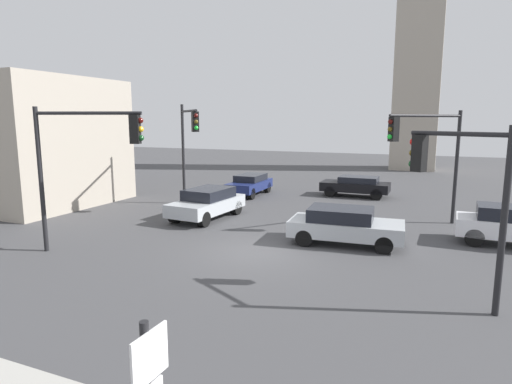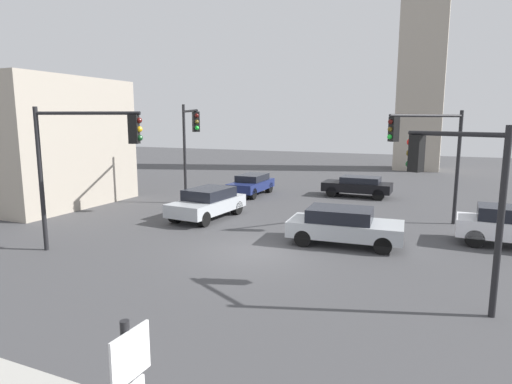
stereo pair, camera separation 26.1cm
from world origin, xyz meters
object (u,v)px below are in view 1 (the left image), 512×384
(car_1, at_px, (250,184))
(car_4, at_px, (345,225))
(traffic_light_3, at_px, (427,144))
(traffic_light_0, at_px, (189,136))
(traffic_light_1, at_px, (457,178))
(traffic_light_2, at_px, (87,149))
(car_3, at_px, (356,185))
(car_0, at_px, (207,203))

(car_1, bearing_deg, car_4, 41.56)
(traffic_light_3, bearing_deg, car_4, 5.05)
(traffic_light_0, xyz_separation_m, traffic_light_1, (12.78, -7.77, -0.63))
(traffic_light_0, distance_m, car_1, 6.13)
(traffic_light_0, relative_size, traffic_light_2, 1.08)
(traffic_light_1, xyz_separation_m, car_3, (-5.11, 14.93, -2.58))
(traffic_light_2, height_order, car_3, traffic_light_2)
(traffic_light_3, relative_size, car_1, 1.29)
(traffic_light_1, distance_m, car_1, 17.39)
(traffic_light_2, height_order, car_0, traffic_light_2)
(traffic_light_0, distance_m, traffic_light_3, 11.83)
(car_1, height_order, car_4, car_4)
(traffic_light_1, relative_size, car_1, 1.16)
(traffic_light_3, height_order, car_0, traffic_light_3)
(traffic_light_3, xyz_separation_m, car_1, (-10.51, 4.84, -3.02))
(car_0, distance_m, car_4, 7.27)
(car_1, distance_m, car_4, 11.67)
(traffic_light_2, distance_m, car_0, 7.14)
(traffic_light_0, xyz_separation_m, traffic_light_3, (11.83, 0.23, -0.17))
(traffic_light_0, height_order, traffic_light_1, traffic_light_0)
(traffic_light_0, bearing_deg, car_0, 4.61)
(car_3, height_order, car_4, car_4)
(traffic_light_2, distance_m, car_4, 9.89)
(traffic_light_0, distance_m, car_3, 10.98)
(traffic_light_0, relative_size, car_3, 1.35)
(traffic_light_0, relative_size, car_0, 1.27)
(traffic_light_0, height_order, traffic_light_3, traffic_light_0)
(traffic_light_3, distance_m, car_0, 10.37)
(traffic_light_3, height_order, car_1, traffic_light_3)
(traffic_light_2, distance_m, car_1, 13.62)
(traffic_light_1, bearing_deg, traffic_light_2, 30.04)
(traffic_light_1, relative_size, car_4, 1.05)
(car_1, bearing_deg, traffic_light_0, -15.21)
(traffic_light_1, relative_size, traffic_light_3, 0.90)
(traffic_light_3, distance_m, car_3, 8.64)
(traffic_light_3, xyz_separation_m, car_0, (-9.73, -2.04, -2.96))
(traffic_light_1, xyz_separation_m, car_4, (-3.63, 4.17, -2.53))
(car_1, distance_m, car_3, 6.69)
(traffic_light_2, xyz_separation_m, car_1, (0.39, 13.27, -3.04))
(car_0, xyz_separation_m, car_3, (5.57, 8.98, -0.08))
(car_0, bearing_deg, car_1, -169.20)
(car_1, bearing_deg, car_3, 107.79)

